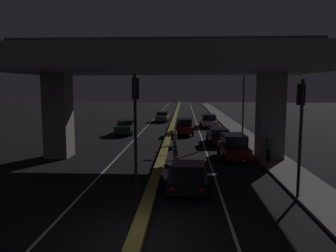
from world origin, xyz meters
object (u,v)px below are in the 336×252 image
object	(u,v)px
car_dark_red_second	(234,146)
traffic_light_right_of_median	(300,119)
traffic_light_left_of_median	(136,114)
car_dark_green_lead_oncoming	(126,127)
motorcycle_blue_filtering_far	(175,140)
pedestrian_on_sidewalk	(269,149)
car_grey_second_oncoming	(163,117)
street_lamp	(240,96)
car_white_fifth	(208,120)
motorcycle_red_filtering_mid	(175,158)
car_black_third	(218,136)
motorcycle_black_filtering_near	(166,180)
car_black_lead	(188,176)
car_dark_red_fourth	(184,126)

from	to	relation	value
car_dark_red_second	traffic_light_right_of_median	bearing A→B (deg)	-170.28
traffic_light_left_of_median	car_dark_green_lead_oncoming	distance (m)	21.02
motorcycle_blue_filtering_far	pedestrian_on_sidewalk	world-z (taller)	pedestrian_on_sidewalk
traffic_light_left_of_median	car_grey_second_oncoming	size ratio (longest dim) A/B	1.21
traffic_light_right_of_median	car_dark_green_lead_oncoming	distance (m)	23.62
street_lamp	car_white_fifth	size ratio (longest dim) A/B	1.60
traffic_light_left_of_median	car_grey_second_oncoming	bearing A→B (deg)	91.70
motorcycle_red_filtering_mid	car_black_third	bearing A→B (deg)	-24.47
car_dark_red_second	car_white_fifth	xyz separation A→B (m)	(-0.40, 19.07, -0.08)
pedestrian_on_sidewalk	car_dark_red_second	bearing A→B (deg)	148.41
traffic_light_left_of_median	motorcycle_blue_filtering_far	distance (m)	13.03
car_dark_red_second	pedestrian_on_sidewalk	bearing A→B (deg)	-123.28
street_lamp	pedestrian_on_sidewalk	size ratio (longest dim) A/B	4.12
car_dark_green_lead_oncoming	motorcycle_red_filtering_mid	size ratio (longest dim) A/B	2.42
motorcycle_blue_filtering_far	car_white_fifth	bearing A→B (deg)	-12.59
traffic_light_right_of_median	car_grey_second_oncoming	distance (m)	34.83
traffic_light_right_of_median	motorcycle_black_filtering_near	size ratio (longest dim) A/B	2.80
car_white_fifth	car_dark_green_lead_oncoming	xyz separation A→B (m)	(-9.52, -7.03, -0.07)
car_black_lead	car_black_third	size ratio (longest dim) A/B	0.90
traffic_light_left_of_median	car_dark_green_lead_oncoming	size ratio (longest dim) A/B	1.29
motorcycle_black_filtering_near	motorcycle_blue_filtering_far	bearing A→B (deg)	-4.61
car_dark_red_second	car_white_fifth	size ratio (longest dim) A/B	0.94
traffic_light_left_of_median	pedestrian_on_sidewalk	xyz separation A→B (m)	(7.91, 7.01, -2.89)
traffic_light_left_of_median	car_black_third	distance (m)	15.96
traffic_light_right_of_median	motorcycle_black_filtering_near	xyz separation A→B (m)	(-6.07, 0.65, -3.11)
car_black_lead	motorcycle_blue_filtering_far	size ratio (longest dim) A/B	2.13
street_lamp	motorcycle_black_filtering_near	distance (m)	19.32
car_black_third	motorcycle_blue_filtering_far	distance (m)	4.45
car_dark_red_second	car_dark_red_fourth	size ratio (longest dim) A/B	1.03
car_dark_green_lead_oncoming	car_grey_second_oncoming	bearing A→B (deg)	166.39
car_black_third	car_white_fifth	distance (m)	12.70
car_white_fifth	car_dark_green_lead_oncoming	world-z (taller)	car_white_fifth
car_grey_second_oncoming	street_lamp	bearing A→B (deg)	32.93
car_black_third	pedestrian_on_sidewalk	size ratio (longest dim) A/B	2.68
car_grey_second_oncoming	pedestrian_on_sidewalk	bearing A→B (deg)	21.14
motorcycle_red_filtering_mid	motorcycle_blue_filtering_far	bearing A→B (deg)	-0.41
car_dark_green_lead_oncoming	motorcycle_black_filtering_near	bearing A→B (deg)	15.41
car_black_lead	motorcycle_red_filtering_mid	size ratio (longest dim) A/B	2.26
street_lamp	car_dark_red_second	bearing A→B (deg)	-101.65
car_dark_red_fourth	car_dark_green_lead_oncoming	bearing A→B (deg)	89.04
car_black_lead	car_dark_green_lead_oncoming	distance (m)	20.42
street_lamp	car_grey_second_oncoming	bearing A→B (deg)	120.28
street_lamp	car_black_lead	size ratio (longest dim) A/B	1.71
car_dark_green_lead_oncoming	car_black_lead	bearing A→B (deg)	18.60
car_dark_green_lead_oncoming	motorcycle_red_filtering_mid	world-z (taller)	car_dark_green_lead_oncoming
traffic_light_right_of_median	car_black_third	bearing A→B (deg)	98.11
traffic_light_right_of_median	car_black_third	distance (m)	15.14
car_black_third	car_grey_second_oncoming	bearing A→B (deg)	16.15
traffic_light_left_of_median	motorcycle_red_filtering_mid	bearing A→B (deg)	73.49
street_lamp	motorcycle_red_filtering_mid	distance (m)	14.66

